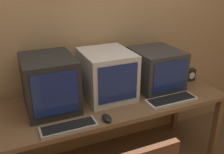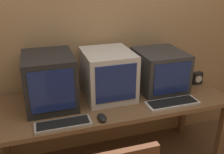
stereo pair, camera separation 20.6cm
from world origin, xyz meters
name	(u,v)px [view 1 (the left image)]	position (x,y,z in m)	size (l,w,h in m)	color
wall_back	(94,24)	(0.00, 1.39, 1.31)	(8.00, 0.08, 2.60)	tan
desk	(112,107)	(0.00, 0.97, 0.66)	(1.99, 0.71, 0.73)	brown
monitor_left	(49,83)	(-0.50, 1.05, 0.94)	(0.39, 0.48, 0.42)	black
monitor_center	(107,74)	(-0.01, 1.06, 0.94)	(0.41, 0.47, 0.40)	beige
monitor_right	(156,68)	(0.49, 1.06, 0.91)	(0.41, 0.46, 0.36)	#333333
keyboard_main	(69,127)	(-0.45, 0.69, 0.75)	(0.40, 0.13, 0.03)	#A8A399
keyboard_side	(172,100)	(0.45, 0.74, 0.75)	(0.44, 0.16, 0.03)	beige
mouse_near_keyboard	(107,118)	(-0.17, 0.68, 0.75)	(0.06, 0.11, 0.04)	black
desk_clock	(190,75)	(0.89, 1.04, 0.79)	(0.10, 0.06, 0.12)	black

